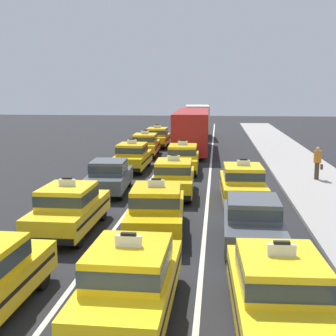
# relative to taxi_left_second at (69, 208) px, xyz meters

# --- Properties ---
(lane_stripe_left_center) EXTENTS (0.14, 80.00, 0.01)m
(lane_stripe_left_center) POSITION_rel_taxi_left_second_xyz_m (1.45, 11.01, -0.87)
(lane_stripe_left_center) COLOR silver
(lane_stripe_left_center) RESTS_ON ground
(lane_stripe_center_right) EXTENTS (0.14, 80.00, 0.01)m
(lane_stripe_center_right) POSITION_rel_taxi_left_second_xyz_m (4.65, 11.01, -0.87)
(lane_stripe_center_right) COLOR silver
(lane_stripe_center_right) RESTS_ON ground
(sidewalk_curb) EXTENTS (4.00, 90.00, 0.15)m
(sidewalk_curb) POSITION_rel_taxi_left_second_xyz_m (10.25, 6.01, -0.80)
(sidewalk_curb) COLOR #9E9993
(sidewalk_curb) RESTS_ON ground
(taxi_left_second) EXTENTS (1.82, 4.56, 1.96)m
(taxi_left_second) POSITION_rel_taxi_left_second_xyz_m (0.00, 0.00, 0.00)
(taxi_left_second) COLOR black
(taxi_left_second) RESTS_ON ground
(sedan_left_third) EXTENTS (2.03, 4.40, 1.58)m
(sedan_left_third) POSITION_rel_taxi_left_second_xyz_m (-0.06, 6.13, -0.03)
(sedan_left_third) COLOR black
(sedan_left_third) RESTS_ON ground
(taxi_left_fourth) EXTENTS (1.83, 4.56, 1.96)m
(taxi_left_fourth) POSITION_rel_taxi_left_second_xyz_m (-0.07, 12.27, 0.00)
(taxi_left_fourth) COLOR black
(taxi_left_fourth) RESTS_ON ground
(taxi_left_fifth) EXTENTS (1.97, 4.62, 1.96)m
(taxi_left_fifth) POSITION_rel_taxi_left_second_xyz_m (-0.23, 18.33, 0.00)
(taxi_left_fifth) COLOR black
(taxi_left_fifth) RESTS_ON ground
(taxi_left_sixth) EXTENTS (1.84, 4.57, 1.96)m
(taxi_left_sixth) POSITION_rel_taxi_left_second_xyz_m (-0.03, 23.69, 0.00)
(taxi_left_sixth) COLOR black
(taxi_left_sixth) RESTS_ON ground
(taxi_center_nearest) EXTENTS (1.86, 4.58, 1.96)m
(taxi_center_nearest) POSITION_rel_taxi_left_second_xyz_m (3.23, -5.71, 0.00)
(taxi_center_nearest) COLOR black
(taxi_center_nearest) RESTS_ON ground
(taxi_center_second) EXTENTS (2.08, 4.66, 1.96)m
(taxi_center_second) POSITION_rel_taxi_left_second_xyz_m (3.01, 0.19, 0.00)
(taxi_center_second) COLOR black
(taxi_center_second) RESTS_ON ground
(taxi_center_third) EXTENTS (1.96, 4.62, 1.96)m
(taxi_center_third) POSITION_rel_taxi_left_second_xyz_m (3.06, 5.91, 0.00)
(taxi_center_third) COLOR black
(taxi_center_third) RESTS_ON ground
(taxi_center_fourth) EXTENTS (1.92, 4.60, 1.96)m
(taxi_center_fourth) POSITION_rel_taxi_left_second_xyz_m (3.03, 11.87, 0.00)
(taxi_center_fourth) COLOR black
(taxi_center_fourth) RESTS_ON ground
(bus_center_fifth) EXTENTS (2.74, 11.25, 3.22)m
(bus_center_fifth) POSITION_rel_taxi_left_second_xyz_m (3.07, 21.20, 0.94)
(bus_center_fifth) COLOR black
(bus_center_fifth) RESTS_ON ground
(box_truck_center_sixth) EXTENTS (2.59, 7.07, 3.27)m
(box_truck_center_sixth) POSITION_rel_taxi_left_second_xyz_m (2.97, 32.65, 0.90)
(box_truck_center_sixth) COLOR black
(box_truck_center_sixth) RESTS_ON ground
(taxi_right_nearest) EXTENTS (1.99, 4.63, 1.96)m
(taxi_right_nearest) POSITION_rel_taxi_left_second_xyz_m (6.31, -5.92, 0.00)
(taxi_right_nearest) COLOR black
(taxi_right_nearest) RESTS_ON ground
(sedan_right_second) EXTENTS (1.81, 4.32, 1.58)m
(sedan_right_second) POSITION_rel_taxi_left_second_xyz_m (6.17, -0.81, -0.03)
(sedan_right_second) COLOR black
(sedan_right_second) RESTS_ON ground
(taxi_right_third) EXTENTS (1.95, 4.61, 1.96)m
(taxi_right_third) POSITION_rel_taxi_left_second_xyz_m (6.16, 4.88, 0.00)
(taxi_right_third) COLOR black
(taxi_right_third) RESTS_ON ground
(pedestrian_mid_block) EXTENTS (0.47, 0.24, 1.74)m
(pedestrian_mid_block) POSITION_rel_taxi_left_second_xyz_m (10.36, 9.88, 0.14)
(pedestrian_mid_block) COLOR #473828
(pedestrian_mid_block) RESTS_ON sidewalk_curb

